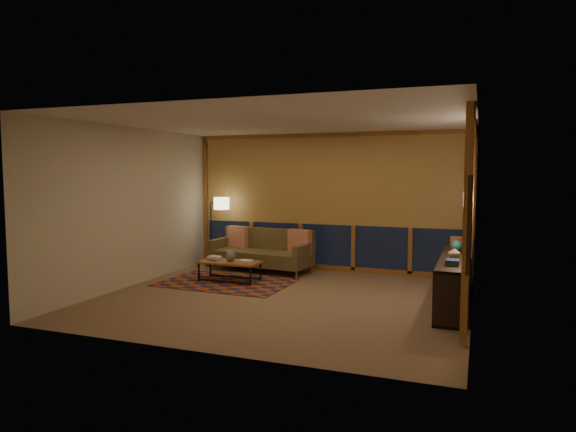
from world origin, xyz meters
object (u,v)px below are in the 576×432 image
(sofa, at_px, (261,251))
(bookshelf, at_px, (455,279))
(coffee_table, at_px, (230,271))
(floor_lamp, at_px, (211,231))

(sofa, xyz_separation_m, bookshelf, (3.68, -1.19, -0.05))
(bookshelf, bearing_deg, coffee_table, 178.29)
(sofa, bearing_deg, bookshelf, -11.14)
(floor_lamp, xyz_separation_m, bookshelf, (4.90, -1.41, -0.36))
(floor_lamp, relative_size, bookshelf, 0.50)
(coffee_table, bearing_deg, bookshelf, -1.46)
(sofa, distance_m, floor_lamp, 1.28)
(floor_lamp, bearing_deg, bookshelf, 4.12)
(sofa, xyz_separation_m, coffee_table, (-0.13, -1.08, -0.22))
(coffee_table, xyz_separation_m, floor_lamp, (-1.09, 1.30, 0.54))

